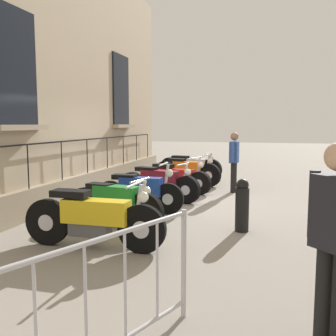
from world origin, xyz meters
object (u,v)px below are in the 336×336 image
at_px(motorcycle_yellow, 94,218).
at_px(bollard, 242,205).
at_px(motorcycle_green, 115,203).
at_px(pedestrian_standing, 335,235).
at_px(pedestrian_walking, 234,159).
at_px(motorcycle_orange, 187,171).
at_px(motorcycle_blue, 139,192).
at_px(motorcycle_maroon, 159,183).
at_px(motorcycle_red, 175,178).
at_px(motorcycle_white, 190,167).
at_px(crowd_barrier, 107,297).

height_order(motorcycle_yellow, bollard, motorcycle_yellow).
xyz_separation_m(motorcycle_green, pedestrian_standing, (3.18, -3.00, 0.53)).
bearing_deg(pedestrian_walking, motorcycle_orange, 150.80).
xyz_separation_m(motorcycle_green, motorcycle_blue, (0.04, 1.20, 0.00)).
distance_m(motorcycle_maroon, motorcycle_red, 1.17).
distance_m(motorcycle_white, bollard, 6.26).
height_order(motorcycle_blue, motorcycle_maroon, motorcycle_blue).
distance_m(motorcycle_maroon, bollard, 3.04).
xyz_separation_m(motorcycle_red, crowd_barrier, (1.34, -7.36, 0.17)).
height_order(motorcycle_blue, pedestrian_walking, pedestrian_walking).
distance_m(motorcycle_blue, pedestrian_walking, 3.42).
xyz_separation_m(motorcycle_yellow, crowd_barrier, (1.35, -2.52, 0.10)).
xyz_separation_m(motorcycle_green, motorcycle_white, (0.07, 6.21, -0.01)).
bearing_deg(motorcycle_orange, crowd_barrier, -81.50).
relative_size(motorcycle_green, bollard, 2.12).
relative_size(motorcycle_blue, motorcycle_orange, 0.89).
bearing_deg(motorcycle_orange, motorcycle_yellow, -90.50).
bearing_deg(motorcycle_red, pedestrian_standing, -65.78).
height_order(motorcycle_yellow, motorcycle_blue, motorcycle_blue).
bearing_deg(motorcycle_green, motorcycle_maroon, 88.20).
distance_m(motorcycle_green, motorcycle_red, 3.66).
bearing_deg(motorcycle_green, motorcycle_red, 87.13).
bearing_deg(pedestrian_standing, motorcycle_green, 136.64).
bearing_deg(motorcycle_green, crowd_barrier, -67.69).
distance_m(motorcycle_green, pedestrian_walking, 4.51).
xyz_separation_m(motorcycle_yellow, pedestrian_standing, (3.01, -1.82, 0.50)).
xyz_separation_m(motorcycle_red, pedestrian_walking, (1.52, 0.49, 0.51)).
relative_size(motorcycle_yellow, motorcycle_blue, 1.16).
height_order(motorcycle_white, bollard, same).
xyz_separation_m(motorcycle_red, motorcycle_orange, (0.04, 1.32, 0.03)).
distance_m(motorcycle_blue, motorcycle_maroon, 1.30).
relative_size(motorcycle_green, motorcycle_maroon, 0.91).
xyz_separation_m(motorcycle_green, bollard, (2.21, 0.33, 0.02)).
bearing_deg(pedestrian_walking, motorcycle_maroon, -134.62).
bearing_deg(motorcycle_maroon, motorcycle_blue, -91.74).
xyz_separation_m(motorcycle_yellow, motorcycle_maroon, (-0.09, 3.68, -0.04)).
bearing_deg(bollard, pedestrian_standing, -73.87).
distance_m(motorcycle_blue, motorcycle_red, 2.46).
bearing_deg(bollard, motorcycle_red, 121.43).
relative_size(motorcycle_maroon, pedestrian_standing, 1.26).
distance_m(pedestrian_standing, pedestrian_walking, 7.29).
height_order(motorcycle_blue, crowd_barrier, same).
relative_size(motorcycle_white, pedestrian_standing, 1.28).
xyz_separation_m(motorcycle_white, bollard, (2.15, -5.88, 0.03)).
bearing_deg(pedestrian_walking, pedestrian_standing, -78.36).
bearing_deg(motorcycle_white, motorcycle_yellow, -89.21).
relative_size(motorcycle_blue, crowd_barrier, 1.03).
bearing_deg(pedestrian_standing, bollard, 106.13).
bearing_deg(motorcycle_maroon, motorcycle_red, 84.84).
distance_m(motorcycle_maroon, pedestrian_walking, 2.37).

